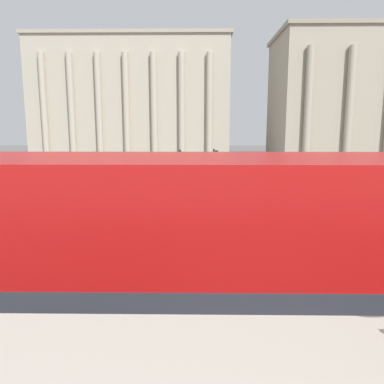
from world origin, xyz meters
The scene contains 9 objects.
double_decker_bus centered at (0.26, 3.05, 2.32)m, with size 10.17×2.67×4.20m.
plaza_building_left centered at (-11.09, 58.89, 9.17)m, with size 30.47×13.42×18.34m.
plaza_building_right centered at (22.46, 50.89, 8.65)m, with size 25.44×14.17×17.30m.
traffic_light_mid centered at (-1.69, 16.92, 2.31)m, with size 0.42×0.24×3.52m.
traffic_light_far centered at (0.36, 23.44, 2.12)m, with size 0.42×0.24×3.21m.
car_white centered at (4.46, 17.88, 0.70)m, with size 4.20×1.93×1.35m.
pedestrian_grey centered at (4.84, 10.86, 0.96)m, with size 0.32×0.32×1.67m.
pedestrian_blue centered at (9.52, 21.01, 0.91)m, with size 0.32×0.32×1.59m.
pedestrian_red centered at (-4.49, 12.97, 0.96)m, with size 0.32×0.32×1.67m.
Camera 1 is at (-0.86, -2.47, 4.61)m, focal length 35.00 mm.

